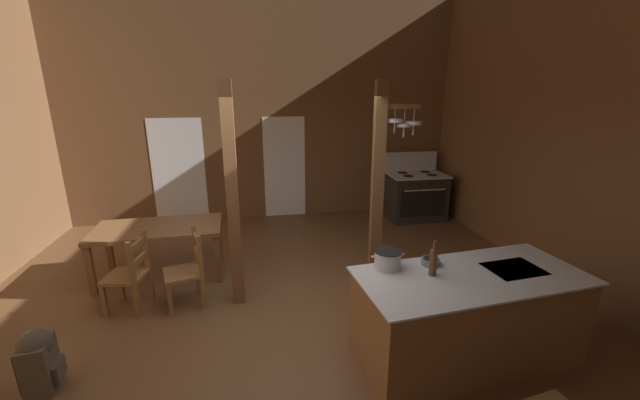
{
  "coord_description": "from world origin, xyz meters",
  "views": [
    {
      "loc": [
        -0.26,
        -3.73,
        2.59
      ],
      "look_at": [
        0.55,
        0.8,
        1.23
      ],
      "focal_mm": 21.29,
      "sensor_mm": 36.0,
      "label": 1
    }
  ],
  "objects_px": {
    "stockpot_on_counter": "(388,259)",
    "kitchen_island": "(467,317)",
    "backpack": "(38,359)",
    "bottle_tall_on_counter": "(433,262)",
    "stove_range": "(415,195)",
    "dining_table": "(159,232)",
    "ladderback_chair_by_post": "(188,271)",
    "mixing_bowl_on_counter": "(431,262)",
    "ladderback_chair_near_window": "(130,275)"
  },
  "relations": [
    {
      "from": "ladderback_chair_by_post",
      "to": "mixing_bowl_on_counter",
      "type": "relative_size",
      "value": 5.21
    },
    {
      "from": "kitchen_island",
      "to": "backpack",
      "type": "height_order",
      "value": "kitchen_island"
    },
    {
      "from": "kitchen_island",
      "to": "dining_table",
      "type": "height_order",
      "value": "kitchen_island"
    },
    {
      "from": "kitchen_island",
      "to": "backpack",
      "type": "bearing_deg",
      "value": 176.0
    },
    {
      "from": "ladderback_chair_by_post",
      "to": "bottle_tall_on_counter",
      "type": "relative_size",
      "value": 2.73
    },
    {
      "from": "stove_range",
      "to": "ladderback_chair_near_window",
      "type": "relative_size",
      "value": 1.39
    },
    {
      "from": "ladderback_chair_near_window",
      "to": "backpack",
      "type": "height_order",
      "value": "ladderback_chair_near_window"
    },
    {
      "from": "stockpot_on_counter",
      "to": "bottle_tall_on_counter",
      "type": "height_order",
      "value": "bottle_tall_on_counter"
    },
    {
      "from": "bottle_tall_on_counter",
      "to": "backpack",
      "type": "bearing_deg",
      "value": 176.56
    },
    {
      "from": "ladderback_chair_near_window",
      "to": "stockpot_on_counter",
      "type": "relative_size",
      "value": 2.81
    },
    {
      "from": "stockpot_on_counter",
      "to": "kitchen_island",
      "type": "bearing_deg",
      "value": -20.88
    },
    {
      "from": "backpack",
      "to": "stockpot_on_counter",
      "type": "height_order",
      "value": "stockpot_on_counter"
    },
    {
      "from": "dining_table",
      "to": "kitchen_island",
      "type": "bearing_deg",
      "value": -35.51
    },
    {
      "from": "kitchen_island",
      "to": "ladderback_chair_by_post",
      "type": "height_order",
      "value": "ladderback_chair_by_post"
    },
    {
      "from": "kitchen_island",
      "to": "stove_range",
      "type": "xyz_separation_m",
      "value": [
        1.27,
        4.1,
        0.03
      ]
    },
    {
      "from": "stockpot_on_counter",
      "to": "stove_range",
      "type": "bearing_deg",
      "value": 62.3
    },
    {
      "from": "ladderback_chair_near_window",
      "to": "stockpot_on_counter",
      "type": "distance_m",
      "value": 3.07
    },
    {
      "from": "stockpot_on_counter",
      "to": "mixing_bowl_on_counter",
      "type": "height_order",
      "value": "stockpot_on_counter"
    },
    {
      "from": "mixing_bowl_on_counter",
      "to": "stockpot_on_counter",
      "type": "bearing_deg",
      "value": 178.33
    },
    {
      "from": "ladderback_chair_by_post",
      "to": "stove_range",
      "type": "bearing_deg",
      "value": 32.37
    },
    {
      "from": "ladderback_chair_near_window",
      "to": "mixing_bowl_on_counter",
      "type": "xyz_separation_m",
      "value": [
        3.2,
        -1.25,
        0.49
      ]
    },
    {
      "from": "stove_range",
      "to": "stockpot_on_counter",
      "type": "xyz_separation_m",
      "value": [
        -2.01,
        -3.82,
        0.52
      ]
    },
    {
      "from": "backpack",
      "to": "bottle_tall_on_counter",
      "type": "height_order",
      "value": "bottle_tall_on_counter"
    },
    {
      "from": "ladderback_chair_by_post",
      "to": "backpack",
      "type": "relative_size",
      "value": 1.59
    },
    {
      "from": "ladderback_chair_near_window",
      "to": "bottle_tall_on_counter",
      "type": "height_order",
      "value": "bottle_tall_on_counter"
    },
    {
      "from": "ladderback_chair_near_window",
      "to": "ladderback_chair_by_post",
      "type": "bearing_deg",
      "value": -1.18
    },
    {
      "from": "dining_table",
      "to": "stockpot_on_counter",
      "type": "xyz_separation_m",
      "value": [
        2.59,
        -2.09,
        0.35
      ]
    },
    {
      "from": "ladderback_chair_near_window",
      "to": "stove_range",
      "type": "bearing_deg",
      "value": 28.5
    },
    {
      "from": "kitchen_island",
      "to": "stockpot_on_counter",
      "type": "relative_size",
      "value": 6.64
    },
    {
      "from": "ladderback_chair_near_window",
      "to": "backpack",
      "type": "distance_m",
      "value": 1.32
    },
    {
      "from": "ladderback_chair_by_post",
      "to": "mixing_bowl_on_counter",
      "type": "height_order",
      "value": "mixing_bowl_on_counter"
    },
    {
      "from": "mixing_bowl_on_counter",
      "to": "backpack",
      "type": "bearing_deg",
      "value": 179.91
    },
    {
      "from": "ladderback_chair_near_window",
      "to": "dining_table",
      "type": "bearing_deg",
      "value": 79.13
    },
    {
      "from": "dining_table",
      "to": "mixing_bowl_on_counter",
      "type": "relative_size",
      "value": 9.53
    },
    {
      "from": "ladderback_chair_by_post",
      "to": "stockpot_on_counter",
      "type": "height_order",
      "value": "stockpot_on_counter"
    },
    {
      "from": "backpack",
      "to": "stockpot_on_counter",
      "type": "bearing_deg",
      "value": 0.13
    },
    {
      "from": "backpack",
      "to": "dining_table",
      "type": "bearing_deg",
      "value": 74.32
    },
    {
      "from": "kitchen_island",
      "to": "ladderback_chair_near_window",
      "type": "bearing_deg",
      "value": 156.48
    },
    {
      "from": "stove_range",
      "to": "bottle_tall_on_counter",
      "type": "xyz_separation_m",
      "value": [
        -1.64,
        -4.04,
        0.57
      ]
    },
    {
      "from": "stove_range",
      "to": "stockpot_on_counter",
      "type": "bearing_deg",
      "value": -117.7
    },
    {
      "from": "ladderback_chair_by_post",
      "to": "mixing_bowl_on_counter",
      "type": "bearing_deg",
      "value": -26.0
    },
    {
      "from": "kitchen_island",
      "to": "backpack",
      "type": "xyz_separation_m",
      "value": [
        -3.91,
        0.27,
        -0.14
      ]
    },
    {
      "from": "stove_range",
      "to": "dining_table",
      "type": "bearing_deg",
      "value": -159.37
    },
    {
      "from": "ladderback_chair_near_window",
      "to": "mixing_bowl_on_counter",
      "type": "distance_m",
      "value": 3.47
    },
    {
      "from": "ladderback_chair_by_post",
      "to": "bottle_tall_on_counter",
      "type": "bearing_deg",
      "value": -30.47
    },
    {
      "from": "kitchen_island",
      "to": "mixing_bowl_on_counter",
      "type": "xyz_separation_m",
      "value": [
        -0.29,
        0.27,
        0.49
      ]
    },
    {
      "from": "kitchen_island",
      "to": "stove_range",
      "type": "relative_size",
      "value": 1.7
    },
    {
      "from": "backpack",
      "to": "ladderback_chair_by_post",
      "type": "bearing_deg",
      "value": 48.57
    },
    {
      "from": "stove_range",
      "to": "ladderback_chair_by_post",
      "type": "relative_size",
      "value": 1.39
    },
    {
      "from": "ladderback_chair_near_window",
      "to": "bottle_tall_on_counter",
      "type": "relative_size",
      "value": 2.73
    }
  ]
}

